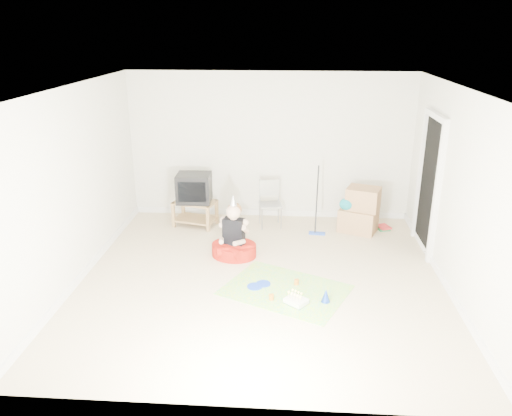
# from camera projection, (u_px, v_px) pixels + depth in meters

# --- Properties ---
(ground) EXTENTS (5.00, 5.00, 0.00)m
(ground) POSITION_uv_depth(u_px,v_px,m) (261.00, 279.00, 6.94)
(ground) COLOR beige
(ground) RESTS_ON ground
(doorway_recess) EXTENTS (0.02, 0.90, 2.05)m
(doorway_recess) POSITION_uv_depth(u_px,v_px,m) (429.00, 186.00, 7.55)
(doorway_recess) COLOR black
(doorway_recess) RESTS_ON ground
(tv_stand) EXTENTS (0.80, 0.61, 0.45)m
(tv_stand) POSITION_uv_depth(u_px,v_px,m) (195.00, 211.00, 8.71)
(tv_stand) COLOR olive
(tv_stand) RESTS_ON ground
(crt_tv) EXTENTS (0.59, 0.49, 0.49)m
(crt_tv) POSITION_uv_depth(u_px,v_px,m) (194.00, 188.00, 8.56)
(crt_tv) COLOR black
(crt_tv) RESTS_ON tv_stand
(folding_chair) EXTENTS (0.43, 0.42, 0.82)m
(folding_chair) POSITION_uv_depth(u_px,v_px,m) (270.00, 205.00, 8.62)
(folding_chair) COLOR #98989E
(folding_chair) RESTS_ON ground
(cardboard_boxes) EXTENTS (0.75, 0.66, 0.77)m
(cardboard_boxes) POSITION_uv_depth(u_px,v_px,m) (360.00, 211.00, 8.44)
(cardboard_boxes) COLOR #AD7F53
(cardboard_boxes) RESTS_ON ground
(floor_mop) EXTENTS (0.28, 0.37, 1.11)m
(floor_mop) POSITION_uv_depth(u_px,v_px,m) (318.00, 220.00, 8.33)
(floor_mop) COLOR blue
(floor_mop) RESTS_ON ground
(book_pile) EXTENTS (0.26, 0.30, 0.06)m
(book_pile) POSITION_uv_depth(u_px,v_px,m) (383.00, 227.00, 8.64)
(book_pile) COLOR #26743F
(book_pile) RESTS_ON ground
(seated_woman) EXTENTS (0.82, 0.82, 0.99)m
(seated_woman) POSITION_uv_depth(u_px,v_px,m) (234.00, 243.00, 7.57)
(seated_woman) COLOR #B41C10
(seated_woman) RESTS_ON ground
(party_mat) EXTENTS (1.89, 1.68, 0.01)m
(party_mat) POSITION_uv_depth(u_px,v_px,m) (285.00, 290.00, 6.64)
(party_mat) COLOR #F33395
(party_mat) RESTS_ON ground
(birthday_cake) EXTENTS (0.33, 0.33, 0.13)m
(birthday_cake) POSITION_uv_depth(u_px,v_px,m) (296.00, 301.00, 6.29)
(birthday_cake) COLOR silver
(birthday_cake) RESTS_ON party_mat
(blue_plate_near) EXTENTS (0.21, 0.21, 0.01)m
(blue_plate_near) POSITION_uv_depth(u_px,v_px,m) (263.00, 284.00, 6.78)
(blue_plate_near) COLOR #173CBA
(blue_plate_near) RESTS_ON party_mat
(blue_plate_far) EXTENTS (0.28, 0.28, 0.01)m
(blue_plate_far) POSITION_uv_depth(u_px,v_px,m) (255.00, 286.00, 6.71)
(blue_plate_far) COLOR #173CBA
(blue_plate_far) RESTS_ON party_mat
(orange_cup_near) EXTENTS (0.07, 0.07, 0.07)m
(orange_cup_near) POSITION_uv_depth(u_px,v_px,m) (297.00, 282.00, 6.76)
(orange_cup_near) COLOR orange
(orange_cup_near) RESTS_ON party_mat
(orange_cup_far) EXTENTS (0.07, 0.07, 0.07)m
(orange_cup_far) POSITION_uv_depth(u_px,v_px,m) (271.00, 297.00, 6.38)
(orange_cup_far) COLOR orange
(orange_cup_far) RESTS_ON party_mat
(blue_party_hat) EXTENTS (0.17, 0.17, 0.17)m
(blue_party_hat) POSITION_uv_depth(u_px,v_px,m) (326.00, 296.00, 6.32)
(blue_party_hat) COLOR #193FB5
(blue_party_hat) RESTS_ON party_mat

